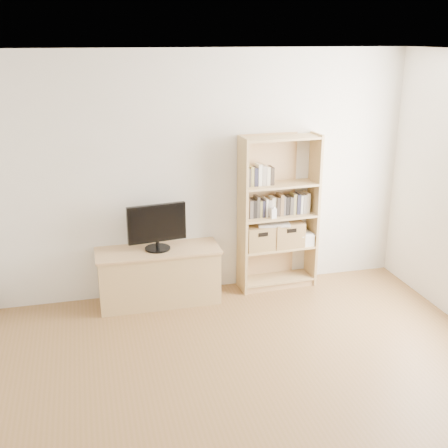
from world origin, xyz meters
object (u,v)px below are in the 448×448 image
object	(u,v)px
television	(157,227)
laptop	(273,223)
bookshelf	(278,213)
tv_stand	(159,277)
baby_monitor	(274,213)
basket_right	(287,233)
basket_left	(258,237)

from	to	relation	value
television	laptop	bearing A→B (deg)	-4.47
bookshelf	laptop	size ratio (longest dim) A/B	4.97
tv_stand	baby_monitor	distance (m)	1.40
basket_right	television	bearing A→B (deg)	-178.90
tv_stand	basket_left	xyz separation A→B (m)	(1.12, 0.07, 0.32)
laptop	baby_monitor	bearing A→B (deg)	-98.07
television	baby_monitor	distance (m)	1.26
television	basket_right	distance (m)	1.48
baby_monitor	basket_right	world-z (taller)	baby_monitor
tv_stand	television	xyz separation A→B (m)	(0.00, 0.00, 0.55)
basket_left	laptop	world-z (taller)	laptop
baby_monitor	basket_right	distance (m)	0.36
bookshelf	baby_monitor	xyz separation A→B (m)	(-0.09, -0.10, 0.04)
tv_stand	basket_left	world-z (taller)	basket_left
bookshelf	baby_monitor	bearing A→B (deg)	-135.00
bookshelf	basket_right	xyz separation A→B (m)	(0.11, 0.00, -0.24)
basket_left	baby_monitor	bearing A→B (deg)	-35.59
television	baby_monitor	world-z (taller)	television
laptop	tv_stand	bearing A→B (deg)	-167.46
tv_stand	basket_right	world-z (taller)	basket_right
basket_left	basket_right	world-z (taller)	basket_right
television	basket_left	distance (m)	1.15
television	laptop	xyz separation A→B (m)	(1.29, 0.07, -0.08)
bookshelf	basket_right	world-z (taller)	bookshelf
bookshelf	television	xyz separation A→B (m)	(-1.35, -0.08, -0.02)
tv_stand	bookshelf	distance (m)	1.47
basket_left	television	bearing A→B (deg)	179.15
bookshelf	basket_left	xyz separation A→B (m)	(-0.23, -0.02, -0.25)
baby_monitor	television	bearing A→B (deg)	173.03
tv_stand	bookshelf	world-z (taller)	bookshelf
baby_monitor	basket_right	size ratio (longest dim) A/B	0.32
tv_stand	basket_right	bearing A→B (deg)	3.18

